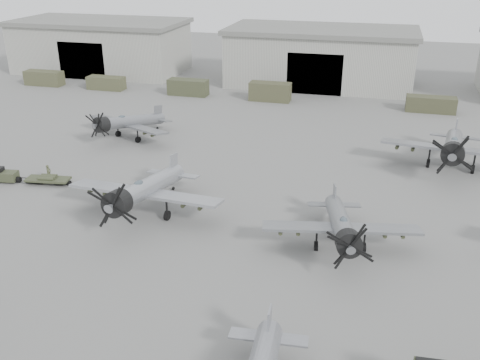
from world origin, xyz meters
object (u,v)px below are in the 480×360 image
Objects in this scene: aircraft_mid_1 at (143,191)px; tug_trailer at (22,177)px; ground_crew at (49,173)px; aircraft_far_1 at (453,147)px; aircraft_mid_2 at (342,226)px; aircraft_far_0 at (126,122)px.

aircraft_mid_1 is 1.83× the size of tug_trailer.
aircraft_mid_1 is at bearing -21.58° from tug_trailer.
ground_crew is at bearing 162.77° from aircraft_mid_1.
tug_trailer is at bearing 116.99° from ground_crew.
aircraft_mid_1 is 14.33m from tug_trailer.
aircraft_mid_1 is 8.16× the size of ground_crew.
aircraft_far_1 reaches higher than ground_crew.
tug_trailer is (-13.79, 3.43, -1.82)m from aircraft_mid_1.
tug_trailer is at bearing 159.22° from aircraft_mid_2.
aircraft_far_1 is (24.83, 16.72, 0.14)m from aircraft_mid_1.
aircraft_mid_1 is at bearing -138.43° from aircraft_far_1.
aircraft_mid_2 is at bearing -99.24° from ground_crew.
tug_trailer is 2.39m from ground_crew.
aircraft_far_1 is 38.51m from ground_crew.
aircraft_far_1 is at bearing 11.38° from tug_trailer.
aircraft_mid_2 is 1.04× the size of aircraft_far_0.
aircraft_mid_1 is 19.60m from aircraft_far_0.
aircraft_mid_2 is at bearing -12.66° from aircraft_far_0.
aircraft_mid_1 is at bearing 163.50° from aircraft_mid_2.
aircraft_mid_2 reaches higher than tug_trailer.
aircraft_mid_2 is 30.02m from tug_trailer.
aircraft_mid_2 is 31.48m from aircraft_far_0.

